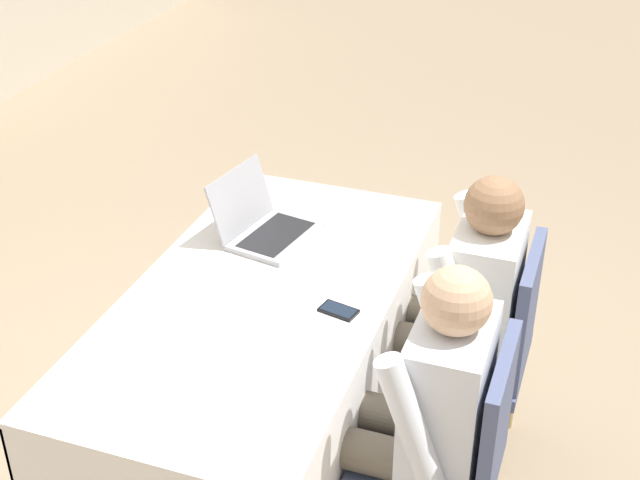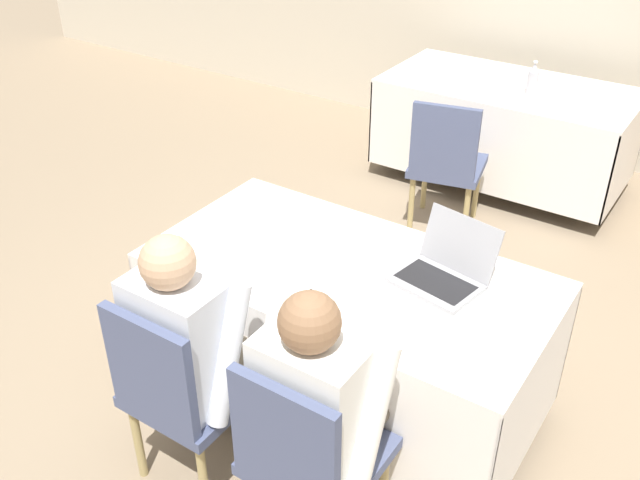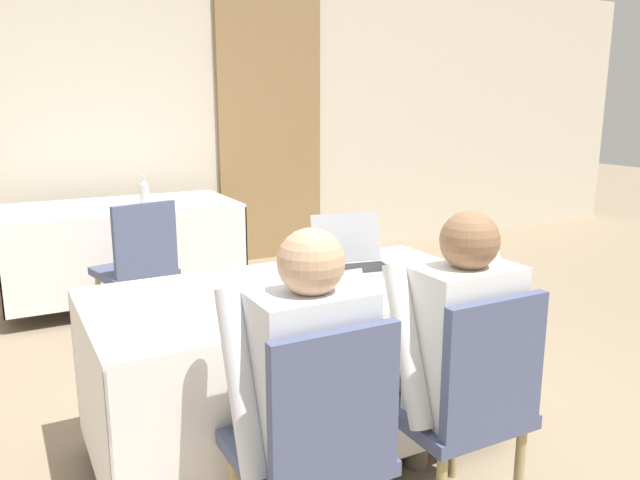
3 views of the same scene
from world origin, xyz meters
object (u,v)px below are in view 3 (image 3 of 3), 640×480
at_px(laptop, 354,260).
at_px(person_checkered_shirt, 300,381).
at_px(person_white_shirt, 449,347).
at_px(water_bottle, 144,192).
at_px(chair_near_left, 315,443).
at_px(chair_near_right, 466,400).
at_px(chair_far_spare, 139,264).
at_px(cell_phone, 324,307).

bearing_deg(laptop, person_checkered_shirt, -120.13).
xyz_separation_m(person_checkered_shirt, person_white_shirt, (0.59, 0.00, 0.00)).
xyz_separation_m(water_bottle, chair_near_left, (-0.21, -3.18, -0.35)).
bearing_deg(chair_near_right, water_bottle, -83.25).
bearing_deg(chair_near_left, chair_near_right, -180.00).
bearing_deg(chair_near_left, chair_far_spare, -89.65).
bearing_deg(laptop, chair_near_right, -84.15).
distance_m(laptop, person_white_shirt, 0.79).
height_order(water_bottle, person_checkered_shirt, person_checkered_shirt).
height_order(person_checkered_shirt, person_white_shirt, same).
relative_size(water_bottle, person_white_shirt, 0.19).
distance_m(chair_near_left, chair_far_spare, 2.41).
bearing_deg(cell_phone, water_bottle, 103.44).
xyz_separation_m(cell_phone, water_bottle, (-0.06, 2.73, 0.09)).
distance_m(chair_far_spare, person_checkered_shirt, 2.32).
distance_m(chair_far_spare, person_white_shirt, 2.39).
distance_m(water_bottle, chair_near_left, 3.21).
bearing_deg(chair_near_right, person_white_shirt, -90.00).
bearing_deg(person_checkered_shirt, person_white_shirt, -180.00).
bearing_deg(person_checkered_shirt, chair_near_left, 90.00).
bearing_deg(water_bottle, cell_phone, -88.71).
bearing_deg(chair_near_left, laptop, -127.00).
relative_size(chair_far_spare, person_white_shirt, 0.78).
bearing_deg(laptop, person_white_shirt, -84.75).
relative_size(cell_phone, person_checkered_shirt, 0.12).
bearing_deg(water_bottle, chair_near_left, -93.86).
relative_size(cell_phone, person_white_shirt, 0.12).
relative_size(water_bottle, chair_far_spare, 0.24).
height_order(cell_phone, water_bottle, water_bottle).
bearing_deg(person_checkered_shirt, chair_far_spare, -89.63).
distance_m(laptop, chair_far_spare, 1.70).
distance_m(laptop, person_checkered_shirt, 1.03).
relative_size(laptop, person_checkered_shirt, 0.34).
bearing_deg(water_bottle, laptop, -79.05).
relative_size(water_bottle, chair_near_left, 0.24).
bearing_deg(person_white_shirt, chair_near_left, 9.90).
xyz_separation_m(chair_near_right, person_checkered_shirt, (-0.59, 0.10, 0.16)).
bearing_deg(person_checkered_shirt, laptop, -130.50).
distance_m(water_bottle, chair_far_spare, 0.87).
relative_size(chair_near_left, chair_near_right, 1.00).
distance_m(chair_near_left, person_white_shirt, 0.62).
bearing_deg(chair_far_spare, person_checkered_shirt, 77.88).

